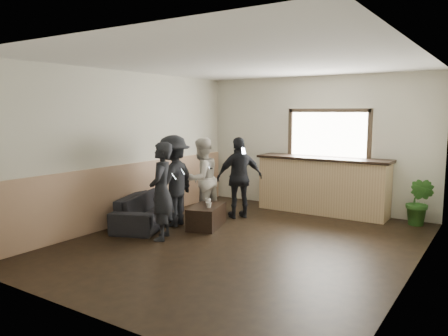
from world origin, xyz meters
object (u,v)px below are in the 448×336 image
Objects in this scene: coffee_table at (206,216)px; person_c at (173,181)px; sofa at (150,209)px; person_b at (202,179)px; bar_counter at (323,182)px; cup_b at (209,205)px; person_a at (161,191)px; potted_plant at (419,202)px; cup_a at (208,201)px; person_d at (240,178)px.

coffee_table is 0.88m from person_c.
sofa is 1.14m from person_b.
bar_counter is 1.41× the size of sofa.
person_a is (-0.30, -0.90, 0.36)m from cup_b.
coffee_table is 3.87m from potted_plant.
person_a is at bearing 21.40° from person_c.
sofa is 17.03× the size of cup_a.
sofa is at bearing -76.18° from person_c.
coffee_table is 0.56× the size of person_b.
bar_counter reaches higher than potted_plant.
coffee_table is at bearing -121.11° from bar_counter.
potted_plant is (3.19, 2.17, 0.25)m from coffee_table.
cup_a is 0.85m from person_d.
person_c reaches higher than person_b.
sofa is at bearing -132.07° from bar_counter.
person_c is at bearing -169.90° from cup_b.
coffee_table is 7.82× the size of cup_a.
cup_b is at bearing -117.53° from bar_counter.
person_d reaches higher than cup_b.
potted_plant is at bearing 30.86° from cup_a.
person_c is at bearing -157.82° from coffee_table.
cup_b is 1.01m from person_a.
person_d reaches higher than coffee_table.
person_b is (-0.31, 0.24, 0.35)m from cup_a.
bar_counter is at bearing 126.40° from person_a.
sofa is at bearing -148.64° from potted_plant.
person_c is 1.35m from person_d.
cup_a is 1.10× the size of cup_b.
sofa is 2.18× the size of coffee_table.
person_a is 1.47m from person_b.
coffee_table is at bearing -90.34° from sofa.
person_b is at bearing 142.44° from cup_a.
person_c reaches higher than person_a.
bar_counter reaches higher than cup_b.
person_c is (-0.57, -0.23, 0.63)m from coffee_table.
bar_counter reaches higher than person_d.
person_a reaches higher than potted_plant.
person_b is 0.74m from person_d.
bar_counter is 1.64× the size of person_c.
cup_a is at bearing -149.14° from potted_plant.
person_c is (-0.69, -0.12, 0.39)m from cup_b.
cup_a is 0.52m from person_b.
coffee_table is (1.02, 0.39, -0.08)m from sofa.
person_c reaches higher than cup_b.
potted_plant is 0.56× the size of person_d.
bar_counter is at bearing -63.36° from sofa.
person_c reaches higher than cup_a.
sofa is (-2.35, -2.61, -0.36)m from bar_counter.
bar_counter is 1.71× the size of person_d.
person_a reaches higher than person_b.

